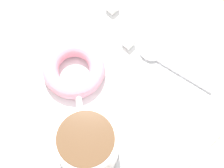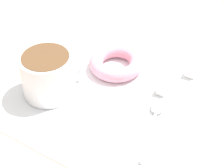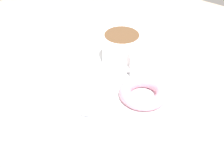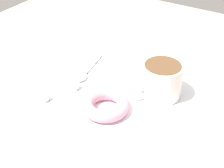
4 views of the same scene
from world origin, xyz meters
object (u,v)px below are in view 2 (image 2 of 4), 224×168
at_px(donut, 116,63).
at_px(sugar_cube_extra, 191,72).
at_px(sugar_cube, 162,89).
at_px(coffee_cup, 49,74).
at_px(spoon, 155,115).

bearing_deg(donut, sugar_cube_extra, -161.47).
relative_size(sugar_cube, sugar_cube_extra, 0.94).
distance_m(coffee_cup, spoon, 0.20).
xyz_separation_m(coffee_cup, spoon, (-0.20, -0.03, -0.04)).
height_order(donut, sugar_cube, donut).
relative_size(coffee_cup, donut, 1.09).
height_order(sugar_cube, sugar_cube_extra, sugar_cube_extra).
bearing_deg(coffee_cup, spoon, -172.19).
distance_m(sugar_cube, sugar_cube_extra, 0.08).
xyz_separation_m(coffee_cup, sugar_cube, (-0.18, -0.09, -0.03)).
bearing_deg(sugar_cube_extra, sugar_cube, 66.49).
relative_size(coffee_cup, sugar_cube, 6.56).
distance_m(spoon, sugar_cube_extra, 0.14).
height_order(coffee_cup, spoon, coffee_cup).
distance_m(donut, sugar_cube, 0.11).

